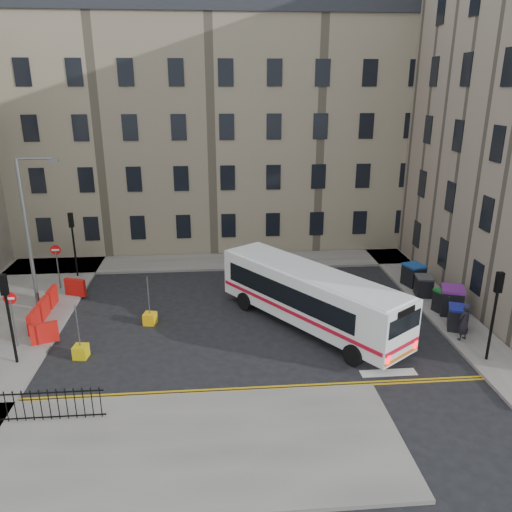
{
  "coord_description": "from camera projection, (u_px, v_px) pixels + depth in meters",
  "views": [
    {
      "loc": [
        -3.2,
        -23.95,
        11.61
      ],
      "look_at": [
        -1.07,
        1.09,
        3.0
      ],
      "focal_mm": 35.0,
      "sensor_mm": 36.0,
      "label": 1
    }
  ],
  "objects": [
    {
      "name": "wheelie_bin_a",
      "position": [
        458.0,
        318.0,
        24.61
      ],
      "size": [
        1.29,
        1.36,
        1.19
      ],
      "rotation": [
        0.0,
        0.0,
        -0.41
      ],
      "color": "black",
      "rests_on": "pavement_east"
    },
    {
      "name": "pavement_east",
      "position": [
        413.0,
        281.0,
        31.06
      ],
      "size": [
        2.4,
        26.0,
        0.15
      ],
      "primitive_type": "cube",
      "color": "slate",
      "rests_on": "ground"
    },
    {
      "name": "streetlamp",
      "position": [
        27.0,
        232.0,
        26.03
      ],
      "size": [
        0.5,
        0.22,
        8.14
      ],
      "color": "#595B5E",
      "rests_on": "pavement_west"
    },
    {
      "name": "roadworks_barriers",
      "position": [
        51.0,
        308.0,
        25.9
      ],
      "size": [
        1.66,
        6.26,
        1.0
      ],
      "color": "red",
      "rests_on": "pavement_west"
    },
    {
      "name": "wheelie_bin_c",
      "position": [
        446.0,
        301.0,
        26.45
      ],
      "size": [
        1.33,
        1.41,
        1.23
      ],
      "rotation": [
        0.0,
        0.0,
        0.41
      ],
      "color": "black",
      "rests_on": "pavement_east"
    },
    {
      "name": "traffic_light_east",
      "position": [
        496.0,
        303.0,
        21.17
      ],
      "size": [
        0.28,
        0.22,
        4.1
      ],
      "color": "black",
      "rests_on": "pavement_east"
    },
    {
      "name": "pavement_sw",
      "position": [
        107.0,
        452.0,
        16.58
      ],
      "size": [
        20.0,
        6.0,
        0.15
      ],
      "primitive_type": "cube",
      "color": "slate",
      "rests_on": "ground"
    },
    {
      "name": "wheelie_bin_d",
      "position": [
        424.0,
        286.0,
        28.54
      ],
      "size": [
        1.1,
        1.22,
        1.18
      ],
      "rotation": [
        0.0,
        0.0,
        -0.18
      ],
      "color": "black",
      "rests_on": "pavement_east"
    },
    {
      "name": "no_entry_south",
      "position": [
        11.0,
        308.0,
        22.56
      ],
      "size": [
        0.6,
        0.08,
        3.0
      ],
      "color": "#595B5E",
      "rests_on": "pavement_west"
    },
    {
      "name": "bollard_chevron",
      "position": [
        81.0,
        352.0,
        22.36
      ],
      "size": [
        0.67,
        0.67,
        0.6
      ],
      "primitive_type": "cube",
      "rotation": [
        0.0,
        0.0,
        -0.12
      ],
      "color": "gold",
      "rests_on": "ground"
    },
    {
      "name": "wheelie_bin_e",
      "position": [
        413.0,
        275.0,
        30.03
      ],
      "size": [
        1.33,
        1.43,
        1.31
      ],
      "rotation": [
        0.0,
        0.0,
        0.3
      ],
      "color": "black",
      "rests_on": "pavement_east"
    },
    {
      "name": "bollard_yellow",
      "position": [
        150.0,
        319.0,
        25.53
      ],
      "size": [
        0.72,
        0.72,
        0.6
      ],
      "primitive_type": "cube",
      "rotation": [
        0.0,
        0.0,
        -0.22
      ],
      "color": "#F8B10D",
      "rests_on": "ground"
    },
    {
      "name": "pavement_north",
      "position": [
        175.0,
        263.0,
        34.19
      ],
      "size": [
        36.0,
        3.2,
        0.15
      ],
      "primitive_type": "cube",
      "color": "slate",
      "rests_on": "ground"
    },
    {
      "name": "ground",
      "position": [
        278.0,
        315.0,
        26.59
      ],
      "size": [
        120.0,
        120.0,
        0.0
      ],
      "primitive_type": "plane",
      "color": "black",
      "rests_on": "ground"
    },
    {
      "name": "bus",
      "position": [
        310.0,
        295.0,
        24.83
      ],
      "size": [
        8.31,
        10.29,
        2.96
      ],
      "rotation": [
        0.0,
        0.0,
        0.62
      ],
      "color": "white",
      "rests_on": "ground"
    },
    {
      "name": "wheelie_bin_b",
      "position": [
        452.0,
        300.0,
        26.26
      ],
      "size": [
        1.53,
        1.63,
        1.45
      ],
      "rotation": [
        0.0,
        0.0,
        -0.36
      ],
      "color": "black",
      "rests_on": "pavement_east"
    },
    {
      "name": "terrace_north",
      "position": [
        162.0,
        127.0,
        37.85
      ],
      "size": [
        38.3,
        10.8,
        17.2
      ],
      "color": "gray",
      "rests_on": "ground"
    },
    {
      "name": "pavement_west",
      "position": [
        13.0,
        315.0,
        26.39
      ],
      "size": [
        6.0,
        22.0,
        0.15
      ],
      "primitive_type": "cube",
      "color": "slate",
      "rests_on": "ground"
    },
    {
      "name": "traffic_light_sw",
      "position": [
        7.0,
        305.0,
        20.93
      ],
      "size": [
        0.28,
        0.22,
        4.1
      ],
      "color": "black",
      "rests_on": "pavement_west"
    },
    {
      "name": "pedestrian",
      "position": [
        464.0,
        322.0,
        23.45
      ],
      "size": [
        0.79,
        0.69,
        1.83
      ],
      "primitive_type": "imported",
      "rotation": [
        0.0,
        0.0,
        3.6
      ],
      "color": "black",
      "rests_on": "pavement_east"
    },
    {
      "name": "no_entry_north",
      "position": [
        57.0,
        258.0,
        29.16
      ],
      "size": [
        0.6,
        0.08,
        3.0
      ],
      "color": "#595B5E",
      "rests_on": "pavement_west"
    },
    {
      "name": "traffic_light_nw",
      "position": [
        73.0,
        235.0,
        30.83
      ],
      "size": [
        0.28,
        0.22,
        4.1
      ],
      "color": "black",
      "rests_on": "pavement_west"
    }
  ]
}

